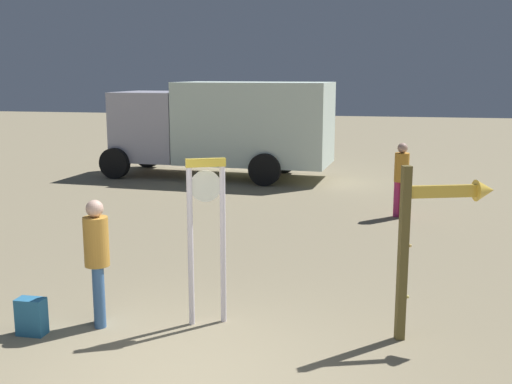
{
  "coord_description": "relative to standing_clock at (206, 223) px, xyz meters",
  "views": [
    {
      "loc": [
        1.93,
        -5.44,
        3.08
      ],
      "look_at": [
        -0.06,
        4.15,
        1.2
      ],
      "focal_mm": 43.84,
      "sensor_mm": 36.0,
      "label": 1
    }
  ],
  "objects": [
    {
      "name": "person_near_clock",
      "position": [
        -1.29,
        -0.34,
        -0.39
      ],
      "size": [
        0.3,
        0.3,
        1.58
      ],
      "color": "#3E679D",
      "rests_on": "ground_plane"
    },
    {
      "name": "box_truck_near",
      "position": [
        -2.56,
        10.83,
        0.29
      ],
      "size": [
        6.74,
        2.89,
        2.81
      ],
      "color": "white",
      "rests_on": "ground_plane"
    },
    {
      "name": "standing_clock",
      "position": [
        0.0,
        0.0,
        0.0
      ],
      "size": [
        0.47,
        0.27,
        2.07
      ],
      "color": "white",
      "rests_on": "ground_plane"
    },
    {
      "name": "person_distant",
      "position": [
        2.46,
        6.43,
        -0.37
      ],
      "size": [
        0.31,
        0.31,
        1.61
      ],
      "color": "#BC2C65",
      "rests_on": "ground_plane"
    },
    {
      "name": "arrow_sign",
      "position": [
        2.71,
        0.11,
        0.12
      ],
      "size": [
        1.09,
        0.52,
        2.06
      ],
      "color": "brown",
      "rests_on": "ground_plane"
    },
    {
      "name": "backpack",
      "position": [
        -1.95,
        -0.77,
        -1.05
      ],
      "size": [
        0.33,
        0.24,
        0.45
      ],
      "color": "teal",
      "rests_on": "ground_plane"
    }
  ]
}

